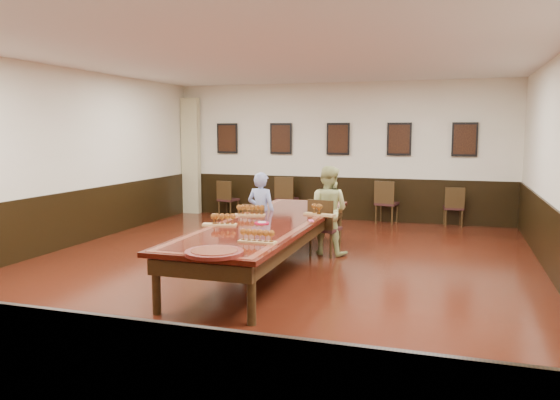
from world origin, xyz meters
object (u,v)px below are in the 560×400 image
(chair_woman, at_px, (325,227))
(spare_chair_b, at_px, (287,197))
(spare_chair_d, at_px, (453,207))
(person_man, at_px, (261,213))
(spare_chair_a, at_px, (228,198))
(spare_chair_c, at_px, (387,202))
(chair_man, at_px, (259,229))
(carved_platter, at_px, (214,252))
(person_woman, at_px, (328,210))
(conference_table, at_px, (270,230))

(chair_woman, distance_m, spare_chair_b, 4.02)
(spare_chair_d, height_order, person_man, person_man)
(spare_chair_a, xyz_separation_m, spare_chair_c, (3.83, 0.12, 0.05))
(spare_chair_c, bearing_deg, chair_man, 76.73)
(chair_woman, distance_m, person_man, 1.10)
(chair_woman, bearing_deg, carved_platter, 93.46)
(spare_chair_a, height_order, person_woman, person_woman)
(chair_woman, relative_size, conference_table, 0.19)
(spare_chair_d, bearing_deg, chair_woman, 53.91)
(spare_chair_b, relative_size, person_man, 0.72)
(spare_chair_d, relative_size, conference_table, 0.17)
(spare_chair_c, distance_m, carved_platter, 7.14)
(spare_chair_a, xyz_separation_m, person_woman, (3.24, -3.31, 0.31))
(chair_woman, distance_m, spare_chair_d, 4.14)
(spare_chair_b, relative_size, carved_platter, 1.53)
(person_man, height_order, carved_platter, person_man)
(chair_woman, relative_size, person_woman, 0.64)
(spare_chair_d, bearing_deg, person_man, 44.38)
(chair_man, height_order, conference_table, chair_man)
(spare_chair_a, height_order, person_man, person_man)
(chair_woman, relative_size, spare_chair_c, 0.99)
(chair_woman, distance_m, conference_table, 1.33)
(spare_chair_a, bearing_deg, spare_chair_b, -162.20)
(spare_chair_b, bearing_deg, person_man, 103.61)
(chair_man, height_order, spare_chair_a, spare_chair_a)
(spare_chair_c, bearing_deg, conference_table, 86.29)
(spare_chair_b, relative_size, spare_chair_c, 1.03)
(conference_table, bearing_deg, spare_chair_c, 75.95)
(spare_chair_b, xyz_separation_m, person_man, (0.71, -3.82, 0.20))
(person_man, xyz_separation_m, carved_platter, (0.64, -3.30, 0.08))
(person_woman, xyz_separation_m, carved_platter, (-0.44, -3.62, 0.02))
(chair_woman, distance_m, carved_platter, 3.56)
(chair_woman, xyz_separation_m, person_woman, (0.02, 0.10, 0.27))
(spare_chair_b, xyz_separation_m, conference_table, (1.19, -4.79, 0.11))
(spare_chair_b, bearing_deg, spare_chair_a, 10.57)
(spare_chair_a, bearing_deg, carved_platter, 122.31)
(carved_platter, bearing_deg, spare_chair_a, 111.98)
(spare_chair_d, bearing_deg, spare_chair_a, -4.46)
(spare_chair_a, distance_m, spare_chair_d, 5.27)
(carved_platter, bearing_deg, spare_chair_c, 81.71)
(spare_chair_a, distance_m, carved_platter, 7.48)
(person_man, relative_size, carved_platter, 2.14)
(spare_chair_b, distance_m, person_man, 3.89)
(spare_chair_a, bearing_deg, spare_chair_d, -167.69)
(chair_man, relative_size, spare_chair_c, 0.90)
(person_man, height_order, conference_table, person_man)
(spare_chair_a, relative_size, spare_chair_b, 0.88)
(person_man, relative_size, person_woman, 0.93)
(spare_chair_a, height_order, spare_chair_d, spare_chair_a)
(spare_chair_c, relative_size, person_woman, 0.65)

